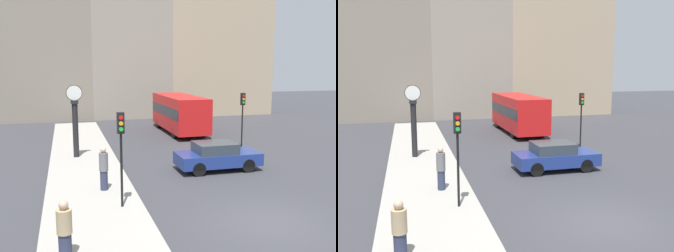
{
  "view_description": "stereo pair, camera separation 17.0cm",
  "coord_description": "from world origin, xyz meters",
  "views": [
    {
      "loc": [
        -6.55,
        -10.67,
        5.22
      ],
      "look_at": [
        -1.45,
        7.8,
        2.18
      ],
      "focal_mm": 40.0,
      "sensor_mm": 36.0,
      "label": 1
    },
    {
      "loc": [
        -6.39,
        -10.71,
        5.22
      ],
      "look_at": [
        -1.45,
        7.8,
        2.18
      ],
      "focal_mm": 40.0,
      "sensor_mm": 36.0,
      "label": 2
    }
  ],
  "objects": [
    {
      "name": "sidewalk_corner",
      "position": [
        -5.68,
        11.16,
        0.06
      ],
      "size": [
        3.63,
        26.32,
        0.12
      ],
      "primitive_type": "cube",
      "color": "#A39E93",
      "rests_on": "ground_plane"
    },
    {
      "name": "traffic_light_near",
      "position": [
        -4.67,
        2.48,
        2.64
      ],
      "size": [
        0.26,
        0.24,
        3.5
      ],
      "color": "black",
      "rests_on": "sidewalk_corner"
    },
    {
      "name": "ground_plane",
      "position": [
        0.0,
        0.0,
        0.0
      ],
      "size": [
        120.0,
        120.0,
        0.0
      ],
      "primitive_type": "plane",
      "color": "#38383D"
    },
    {
      "name": "street_clock",
      "position": [
        -6.05,
        10.88,
        2.14
      ],
      "size": [
        0.89,
        0.41,
        4.1
      ],
      "color": "black",
      "rests_on": "sidewalk_corner"
    },
    {
      "name": "sedan_car",
      "position": [
        0.79,
        6.55,
        0.73
      ],
      "size": [
        4.23,
        1.83,
        1.44
      ],
      "color": "navy",
      "rests_on": "ground_plane"
    },
    {
      "name": "pedestrian_tan_coat",
      "position": [
        -6.71,
        -0.87,
        0.92
      ],
      "size": [
        0.41,
        0.41,
        1.63
      ],
      "color": "#2D334C",
      "rests_on": "sidewalk_corner"
    },
    {
      "name": "building_row",
      "position": [
        -0.43,
        28.58,
        9.58
      ],
      "size": [
        31.02,
        5.0,
        19.98
      ],
      "color": "gray",
      "rests_on": "ground_plane"
    },
    {
      "name": "bus_distant",
      "position": [
        2.22,
        17.7,
        1.68
      ],
      "size": [
        2.53,
        7.92,
        2.95
      ],
      "color": "red",
      "rests_on": "ground_plane"
    },
    {
      "name": "pedestrian_grey_jacket",
      "position": [
        -5.12,
        4.58,
        1.03
      ],
      "size": [
        0.37,
        0.37,
        1.82
      ],
      "color": "#2D334C",
      "rests_on": "sidewalk_corner"
    },
    {
      "name": "traffic_light_far",
      "position": [
        4.26,
        10.73,
        2.58
      ],
      "size": [
        0.26,
        0.24,
        3.59
      ],
      "color": "black",
      "rests_on": "ground_plane"
    }
  ]
}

